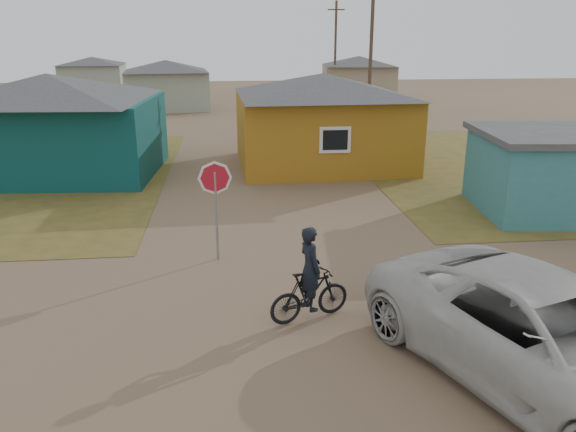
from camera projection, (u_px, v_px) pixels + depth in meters
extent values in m
plane|color=brown|center=(310.00, 325.00, 11.05)|extent=(120.00, 120.00, 0.00)
cube|color=#0A3A3A|center=(53.00, 137.00, 22.50)|extent=(8.40, 6.54, 3.00)
pyramid|color=#3B3C3E|center=(47.00, 87.00, 21.88)|extent=(8.93, 7.08, 1.00)
cube|color=#A06A18|center=(322.00, 131.00, 24.07)|extent=(7.21, 6.24, 3.00)
pyramid|color=#3B3C3E|center=(323.00, 84.00, 23.46)|extent=(7.72, 6.76, 0.90)
cube|color=silver|center=(335.00, 140.00, 21.16)|extent=(1.20, 0.06, 1.00)
cube|color=black|center=(335.00, 140.00, 21.13)|extent=(0.95, 0.04, 0.75)
cube|color=#949F88|center=(167.00, 90.00, 42.16)|extent=(6.49, 5.60, 2.80)
pyramid|color=#3B3C3E|center=(166.00, 65.00, 41.60)|extent=(7.04, 6.15, 0.80)
cube|color=gray|center=(358.00, 82.00, 49.43)|extent=(6.41, 5.50, 2.80)
pyramid|color=#3B3C3E|center=(359.00, 61.00, 48.87)|extent=(6.95, 6.05, 0.80)
cube|color=#949F88|center=(94.00, 79.00, 52.73)|extent=(5.75, 5.28, 2.70)
pyramid|color=#3B3C3E|center=(92.00, 61.00, 52.20)|extent=(6.28, 5.81, 0.70)
cylinder|color=#4C3C2E|center=(370.00, 61.00, 31.26)|extent=(0.20, 0.20, 8.00)
cylinder|color=#4C3C2E|center=(335.00, 52.00, 46.48)|extent=(0.20, 0.20, 8.00)
cube|color=#4C3C2E|center=(336.00, 10.00, 45.46)|extent=(1.40, 0.10, 0.10)
cylinder|color=gray|center=(216.00, 216.00, 13.94)|extent=(0.07, 0.07, 2.29)
imported|color=black|center=(310.00, 295.00, 11.15)|extent=(1.80, 1.05, 1.04)
imported|color=black|center=(310.00, 268.00, 10.97)|extent=(0.60, 0.73, 1.71)
imported|color=#BCBCB7|center=(550.00, 337.00, 8.87)|extent=(5.20, 7.16, 1.81)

